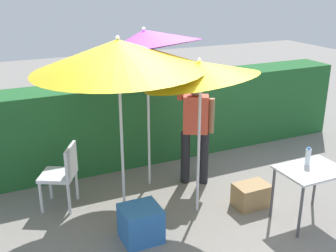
{
  "coord_description": "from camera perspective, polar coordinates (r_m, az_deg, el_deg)",
  "views": [
    {
      "loc": [
        -2.18,
        -4.43,
        2.99
      ],
      "look_at": [
        0.0,
        0.3,
        1.1
      ],
      "focal_mm": 44.26,
      "sensor_mm": 36.0,
      "label": 1
    }
  ],
  "objects": [
    {
      "name": "chair_plastic",
      "position": [
        5.77,
        -14.3,
        -6.19
      ],
      "size": [
        0.6,
        0.6,
        0.89
      ],
      "color": "silver",
      "rests_on": "ground_plane"
    },
    {
      "name": "hedge_row",
      "position": [
        6.97,
        -5.1,
        0.58
      ],
      "size": [
        8.0,
        0.7,
        1.38
      ],
      "primitive_type": "cube",
      "color": "#23602D",
      "rests_on": "ground_plane"
    },
    {
      "name": "folding_table",
      "position": [
        5.52,
        19.09,
        -6.44
      ],
      "size": [
        0.8,
        0.6,
        0.73
      ],
      "color": "#4C4C51",
      "rests_on": "ground_plane"
    },
    {
      "name": "crate_cardboard",
      "position": [
        5.87,
        11.41,
        -9.31
      ],
      "size": [
        0.47,
        0.33,
        0.32
      ],
      "primitive_type": "cube",
      "color": "#9E7A4C",
      "rests_on": "ground_plane"
    },
    {
      "name": "cooler_box",
      "position": [
        5.07,
        -3.77,
        -13.25
      ],
      "size": [
        0.46,
        0.43,
        0.43
      ],
      "primitive_type": "cube",
      "color": "#2D6BB7",
      "rests_on": "ground_plane"
    },
    {
      "name": "person_vendor",
      "position": [
        6.08,
        3.78,
        0.15
      ],
      "size": [
        0.53,
        0.36,
        1.88
      ],
      "color": "black",
      "rests_on": "ground_plane"
    },
    {
      "name": "bottle_water",
      "position": [
        5.53,
        18.7,
        -4.03
      ],
      "size": [
        0.07,
        0.07,
        0.24
      ],
      "color": "silver",
      "rests_on": "folding_table"
    },
    {
      "name": "umbrella_orange",
      "position": [
        5.7,
        -3.11,
        11.72
      ],
      "size": [
        1.59,
        1.56,
        2.56
      ],
      "color": "silver",
      "rests_on": "ground_plane"
    },
    {
      "name": "umbrella_yellow",
      "position": [
        5.0,
        4.42,
        7.45
      ],
      "size": [
        1.45,
        1.43,
        2.24
      ],
      "color": "silver",
      "rests_on": "ground_plane"
    },
    {
      "name": "ground_plane",
      "position": [
        5.77,
        1.27,
        -11.26
      ],
      "size": [
        24.0,
        24.0,
        0.0
      ],
      "primitive_type": "plane",
      "color": "gray"
    },
    {
      "name": "umbrella_rainbow",
      "position": [
        4.94,
        -6.87,
        9.67
      ],
      "size": [
        2.09,
        2.08,
        2.35
      ],
      "color": "silver",
      "rests_on": "ground_plane"
    }
  ]
}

